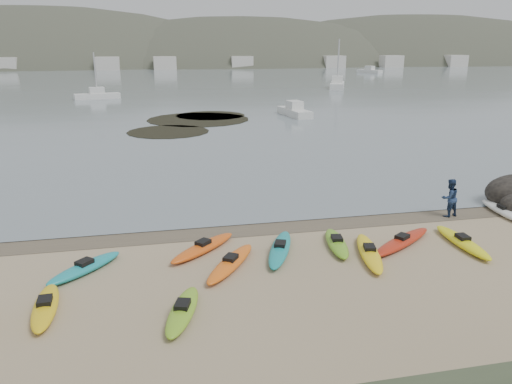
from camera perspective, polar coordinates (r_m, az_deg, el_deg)
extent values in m
plane|color=tan|center=(22.16, 0.00, -3.72)|extent=(600.00, 600.00, 0.00)
plane|color=brown|center=(21.88, 0.17, -3.98)|extent=(60.00, 60.00, 0.00)
plane|color=slate|center=(320.45, -11.75, 14.82)|extent=(1200.00, 1200.00, 0.00)
ellipsoid|color=#DE5513|center=(19.39, -6.05, -6.32)|extent=(3.07, 2.99, 0.34)
ellipsoid|color=#7BB524|center=(15.16, -8.38, -13.30)|extent=(1.55, 3.05, 0.34)
ellipsoid|color=orange|center=(17.99, -2.90, -8.12)|extent=(2.57, 3.43, 0.34)
ellipsoid|color=silver|center=(26.08, 26.41, -1.97)|extent=(1.05, 3.52, 0.34)
ellipsoid|color=yellow|center=(19.30, 12.81, -6.77)|extent=(1.60, 3.81, 0.34)
ellipsoid|color=#B32612|center=(20.66, 16.33, -5.46)|extent=(3.81, 2.87, 0.34)
ellipsoid|color=teal|center=(19.17, 2.77, -6.52)|extent=(2.05, 3.72, 0.34)
ellipsoid|color=yellow|center=(16.45, -22.93, -12.01)|extent=(0.83, 3.02, 0.34)
ellipsoid|color=teal|center=(18.61, -18.96, -8.19)|extent=(2.68, 2.82, 0.34)
ellipsoid|color=yellow|center=(21.42, 22.50, -5.29)|extent=(0.81, 3.68, 0.34)
ellipsoid|color=#6FB223|center=(19.93, 9.20, -5.80)|extent=(1.22, 3.14, 0.34)
imported|color=navy|center=(24.58, 21.25, -0.63)|extent=(0.97, 0.81, 1.78)
cylinder|color=black|center=(46.35, -10.00, 6.78)|extent=(7.42, 7.42, 0.04)
cylinder|color=black|center=(53.66, -6.61, 8.23)|extent=(10.77, 10.77, 0.04)
cylinder|color=black|center=(56.47, -5.22, 8.68)|extent=(7.71, 7.71, 0.04)
cube|color=silver|center=(77.58, -17.69, 10.42)|extent=(6.65, 3.19, 0.90)
cube|color=silver|center=(56.34, 4.41, 9.10)|extent=(2.46, 6.46, 0.88)
cube|color=silver|center=(93.42, 9.26, 11.96)|extent=(5.41, 8.65, 1.18)
cube|color=silver|center=(145.93, 12.85, 13.31)|extent=(5.18, 7.56, 1.04)
ellipsoid|color=#384235|center=(220.62, -22.93, 8.55)|extent=(220.00, 120.00, 80.00)
ellipsoid|color=#384235|center=(215.21, -1.56, 10.38)|extent=(200.00, 110.00, 68.00)
ellipsoid|color=#384235|center=(254.22, 17.50, 10.18)|extent=(230.00, 130.00, 76.00)
cube|color=beige|center=(169.65, -25.66, 13.03)|extent=(7.00, 5.00, 4.00)
cube|color=beige|center=(165.98, -17.36, 13.84)|extent=(7.00, 5.00, 4.00)
cube|color=beige|center=(165.75, -8.83, 14.37)|extent=(7.00, 5.00, 4.00)
cube|color=beige|center=(168.96, -0.41, 14.59)|extent=(7.00, 5.00, 4.00)
cube|color=beige|center=(175.42, 7.54, 14.53)|extent=(7.00, 5.00, 4.00)
cube|color=beige|center=(184.80, 14.80, 14.23)|extent=(7.00, 5.00, 4.00)
cube|color=beige|center=(196.67, 21.25, 13.79)|extent=(7.00, 5.00, 4.00)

